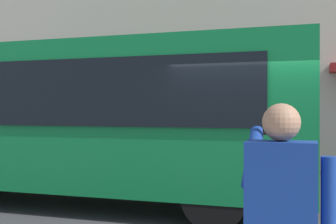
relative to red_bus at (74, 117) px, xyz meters
The scene contains 2 objects.
ground_plane 4.01m from the red_bus, behind, with size 60.00×60.00×0.00m, color #38383A.
red_bus is the anchor object (origin of this frame).
Camera 1 is at (-0.79, 7.18, 1.81)m, focal length 46.95 mm.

